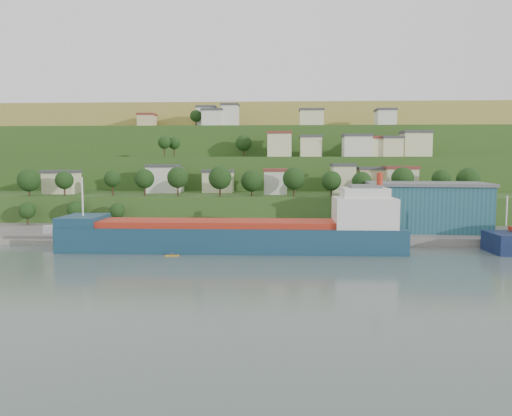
# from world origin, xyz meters

# --- Properties ---
(ground) EXTENTS (500.00, 500.00, 0.00)m
(ground) POSITION_xyz_m (0.00, 0.00, 0.00)
(ground) COLOR #475651
(ground) RESTS_ON ground
(quay) EXTENTS (220.00, 26.00, 4.00)m
(quay) POSITION_xyz_m (20.00, 28.00, 0.00)
(quay) COLOR slate
(quay) RESTS_ON ground
(pebble_beach) EXTENTS (40.00, 18.00, 2.40)m
(pebble_beach) POSITION_xyz_m (-55.00, 22.00, 0.00)
(pebble_beach) COLOR slate
(pebble_beach) RESTS_ON ground
(hillside) EXTENTS (360.00, 211.20, 96.00)m
(hillside) POSITION_xyz_m (0.04, 168.70, 0.07)
(hillside) COLOR #284719
(hillside) RESTS_ON ground
(cargo_ship_near) EXTENTS (78.32, 12.77, 20.12)m
(cargo_ship_near) POSITION_xyz_m (0.88, 8.61, 3.21)
(cargo_ship_near) COLOR #133649
(cargo_ship_near) RESTS_ON ground
(warehouse) EXTENTS (32.47, 21.51, 12.80)m
(warehouse) POSITION_xyz_m (48.66, 31.00, 8.43)
(warehouse) COLOR #1E4D5C
(warehouse) RESTS_ON quay
(caravan) EXTENTS (6.47, 4.44, 2.79)m
(caravan) POSITION_xyz_m (-48.23, 19.85, 2.60)
(caravan) COLOR white
(caravan) RESTS_ON pebble_beach
(dinghy) EXTENTS (3.97, 2.19, 0.75)m
(dinghy) POSITION_xyz_m (-48.59, 17.50, 1.58)
(dinghy) COLOR silver
(dinghy) RESTS_ON pebble_beach
(kayak_orange) EXTENTS (3.69, 1.43, 0.91)m
(kayak_orange) POSITION_xyz_m (-10.68, 3.18, 0.27)
(kayak_orange) COLOR orange
(kayak_orange) RESTS_ON ground
(kayak_yellow) EXTENTS (3.15, 1.12, 0.78)m
(kayak_yellow) POSITION_xyz_m (-13.86, 0.89, 0.23)
(kayak_yellow) COLOR #C28316
(kayak_yellow) RESTS_ON ground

